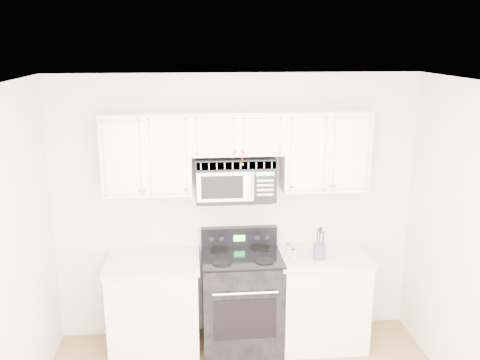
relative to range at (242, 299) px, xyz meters
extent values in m
cube|color=white|center=(-0.03, -1.44, 2.12)|extent=(3.50, 3.50, 0.01)
cube|color=#FBE5C9|center=(-0.03, 0.31, 0.82)|extent=(3.50, 0.01, 2.60)
cube|color=white|center=(-0.83, 0.00, -0.04)|extent=(0.82, 0.63, 0.88)
cube|color=silver|center=(-0.83, 0.00, 0.42)|extent=(0.86, 0.65, 0.04)
cube|color=black|center=(-0.83, 0.04, -0.43)|extent=(0.82, 0.55, 0.10)
cube|color=white|center=(0.77, 0.00, -0.04)|extent=(0.82, 0.63, 0.88)
cube|color=silver|center=(0.77, 0.00, 0.42)|extent=(0.86, 0.65, 0.04)
cube|color=black|center=(0.77, 0.04, -0.43)|extent=(0.82, 0.55, 0.10)
cube|color=black|center=(0.00, -0.01, -0.02)|extent=(0.75, 0.64, 0.92)
cube|color=black|center=(0.00, -0.33, -0.03)|extent=(0.57, 0.01, 0.39)
cylinder|color=silver|center=(0.00, -0.35, 0.24)|extent=(0.59, 0.02, 0.02)
cube|color=black|center=(0.00, -0.01, 0.44)|extent=(0.75, 0.64, 0.02)
cube|color=black|center=(0.00, 0.27, 0.53)|extent=(0.75, 0.08, 0.20)
cube|color=#13FF3E|center=(0.00, 0.23, 0.53)|extent=(0.11, 0.00, 0.06)
cube|color=white|center=(-0.85, 0.15, 1.41)|extent=(0.80, 0.33, 0.75)
cube|color=white|center=(0.79, 0.15, 1.41)|extent=(0.80, 0.33, 0.75)
cube|color=white|center=(-0.03, 0.15, 1.59)|extent=(0.84, 0.33, 0.39)
sphere|color=#B4752C|center=(-0.87, -0.04, 1.12)|extent=(0.03, 0.03, 0.03)
sphere|color=#B4752C|center=(-0.51, -0.04, 1.12)|extent=(0.03, 0.03, 0.03)
sphere|color=#B4752C|center=(0.45, -0.04, 1.12)|extent=(0.03, 0.03, 0.03)
sphere|color=#B4752C|center=(0.81, -0.04, 1.12)|extent=(0.03, 0.03, 0.03)
sphere|color=#B4752C|center=(-0.06, -0.04, 1.46)|extent=(0.03, 0.03, 0.03)
sphere|color=#B4752C|center=(0.00, -0.04, 1.46)|extent=(0.03, 0.03, 0.03)
cylinder|color=red|center=(0.00, -0.04, 1.40)|extent=(0.01, 0.00, 0.11)
sphere|color=#B4752C|center=(0.00, -0.04, 1.34)|extent=(0.04, 0.04, 0.04)
cube|color=black|center=(-0.05, 0.13, 1.17)|extent=(0.73, 0.37, 0.40)
cube|color=#BBB4A6|center=(-0.05, -0.05, 1.33)|extent=(0.71, 0.01, 0.07)
cube|color=#A5A6B0|center=(-0.15, -0.06, 1.13)|extent=(0.51, 0.01, 0.27)
cube|color=black|center=(-0.18, -0.06, 1.13)|extent=(0.38, 0.01, 0.21)
cube|color=black|center=(0.21, -0.06, 1.13)|extent=(0.20, 0.01, 0.27)
cube|color=#13FF3E|center=(0.21, -0.06, 1.25)|extent=(0.16, 0.00, 0.03)
cylinder|color=silver|center=(0.09, -0.09, 1.13)|extent=(0.02, 0.02, 0.23)
cylinder|color=#475775|center=(0.71, -0.11, 0.51)|extent=(0.12, 0.12, 0.14)
cylinder|color=tan|center=(0.74, -0.11, 0.58)|extent=(0.01, 0.01, 0.25)
cylinder|color=black|center=(0.70, -0.08, 0.59)|extent=(0.01, 0.01, 0.27)
cylinder|color=tan|center=(0.70, -0.14, 0.60)|extent=(0.01, 0.01, 0.29)
cylinder|color=black|center=(0.74, -0.11, 0.58)|extent=(0.01, 0.01, 0.25)
cylinder|color=tan|center=(0.70, -0.08, 0.59)|extent=(0.01, 0.01, 0.27)
cylinder|color=black|center=(0.70, -0.14, 0.60)|extent=(0.01, 0.01, 0.29)
cylinder|color=tan|center=(0.74, -0.11, 0.58)|extent=(0.01, 0.01, 0.25)
cylinder|color=beige|center=(0.48, -0.10, 0.48)|extent=(0.04, 0.04, 0.09)
cylinder|color=silver|center=(0.48, -0.10, 0.54)|extent=(0.05, 0.05, 0.02)
cylinder|color=beige|center=(0.46, 0.03, 0.48)|extent=(0.04, 0.04, 0.09)
cylinder|color=silver|center=(0.46, 0.03, 0.54)|extent=(0.05, 0.05, 0.02)
camera|label=1|loc=(-0.45, -4.64, 2.41)|focal=40.00mm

